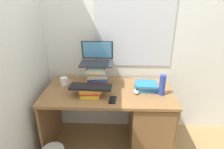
{
  "coord_description": "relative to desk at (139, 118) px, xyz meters",
  "views": [
    {
      "loc": [
        0.1,
        -1.83,
        1.71
      ],
      "look_at": [
        0.04,
        0.0,
        0.92
      ],
      "focal_mm": 30.74,
      "sensor_mm": 36.0,
      "label": 1
    }
  ],
  "objects": [
    {
      "name": "wall_back",
      "position": [
        -0.34,
        0.42,
        0.9
      ],
      "size": [
        6.0,
        0.06,
        2.6
      ],
      "color": "silver",
      "rests_on": "ground"
    },
    {
      "name": "water_bottle",
      "position": [
        0.2,
        -0.05,
        0.44
      ],
      "size": [
        0.06,
        0.06,
        0.22
      ],
      "primitive_type": "cylinder",
      "color": "#263FA5",
      "rests_on": "desk"
    },
    {
      "name": "laptop",
      "position": [
        -0.48,
        0.17,
        0.65
      ],
      "size": [
        0.35,
        0.26,
        0.23
      ],
      "color": "#2D2D33",
      "rests_on": "book_stack_tall"
    },
    {
      "name": "keyboard",
      "position": [
        -0.52,
        -0.1,
        0.43
      ],
      "size": [
        0.43,
        0.16,
        0.02
      ],
      "primitive_type": "cube",
      "rotation": [
        0.0,
        0.0,
        -0.05
      ],
      "color": "black",
      "rests_on": "book_stack_keyboard_riser"
    },
    {
      "name": "book_stack_tall",
      "position": [
        -0.48,
        0.11,
        0.47
      ],
      "size": [
        0.25,
        0.2,
        0.26
      ],
      "color": "#B22D33",
      "rests_on": "desk"
    },
    {
      "name": "ground_plane",
      "position": [
        -0.35,
        0.03,
        -0.4
      ],
      "size": [
        6.0,
        6.0,
        0.0
      ],
      "primitive_type": "plane",
      "color": "#9E7A4C"
    },
    {
      "name": "computer_mouse",
      "position": [
        -0.05,
        -0.03,
        0.35
      ],
      "size": [
        0.06,
        0.1,
        0.04
      ],
      "primitive_type": "ellipsoid",
      "color": "#A5A8AD",
      "rests_on": "desk"
    },
    {
      "name": "wall_left",
      "position": [
        -1.14,
        0.03,
        0.9
      ],
      "size": [
        0.05,
        6.0,
        2.6
      ],
      "primitive_type": "cube",
      "color": "silver",
      "rests_on": "ground"
    },
    {
      "name": "book_stack_side",
      "position": [
        0.06,
        0.05,
        0.38
      ],
      "size": [
        0.25,
        0.21,
        0.08
      ],
      "color": "#2672B2",
      "rests_on": "desk"
    },
    {
      "name": "mug",
      "position": [
        -0.85,
        0.12,
        0.38
      ],
      "size": [
        0.12,
        0.08,
        0.09
      ],
      "color": "white",
      "rests_on": "desk"
    },
    {
      "name": "desk",
      "position": [
        0.0,
        0.0,
        0.0
      ],
      "size": [
        1.37,
        0.71,
        0.74
      ],
      "color": "olive",
      "rests_on": "ground"
    },
    {
      "name": "book_stack_keyboard_riser",
      "position": [
        -0.52,
        -0.11,
        0.38
      ],
      "size": [
        0.23,
        0.17,
        0.09
      ],
      "color": "yellow",
      "rests_on": "desk"
    },
    {
      "name": "cell_phone",
      "position": [
        -0.29,
        -0.19,
        0.34
      ],
      "size": [
        0.08,
        0.14,
        0.01
      ],
      "primitive_type": "cube",
      "rotation": [
        0.0,
        0.0,
        -0.1
      ],
      "color": "black",
      "rests_on": "desk"
    }
  ]
}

